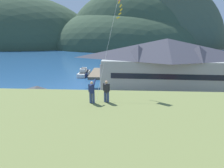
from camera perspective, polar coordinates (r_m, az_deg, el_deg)
ground_plane at (r=27.09m, az=-0.86°, el=-13.47°), size 600.00×600.00×0.00m
parking_lot_pad at (r=31.52m, az=-0.20°, el=-8.99°), size 40.00×20.00×0.10m
bay_water at (r=84.67m, az=2.05°, el=6.58°), size 360.00×84.00×0.03m
far_hill_west_ridge at (r=161.62m, az=-26.00°, el=9.30°), size 120.27×60.71×68.31m
far_hill_east_peak at (r=139.72m, az=2.96°, el=10.08°), size 98.19×65.90×49.49m
far_hill_center_saddle at (r=140.41m, az=5.19°, el=10.06°), size 84.57×51.92×74.19m
far_hill_far_shoulder at (r=145.47m, az=9.94°, el=10.09°), size 99.65×48.01×91.02m
harbor_lodge at (r=46.63m, az=14.58°, el=5.83°), size 29.13×11.53×10.74m
storage_shed_near_lot at (r=32.04m, az=-19.60°, el=-4.60°), size 8.10×5.80×5.01m
storage_shed_waterside at (r=48.78m, az=1.57°, el=2.71°), size 6.17×5.48×4.49m
wharf_dock at (r=59.10m, az=-4.21°, el=2.97°), size 3.20×12.45×0.70m
moored_boat_wharfside at (r=58.41m, az=-7.59°, el=3.10°), size 2.02×6.21×2.16m
moored_boat_outer_mooring at (r=57.76m, az=-1.11°, el=3.09°), size 2.39×6.05×2.16m
moored_boat_inner_slip at (r=57.83m, az=-7.77°, el=2.97°), size 2.76×6.70×2.16m
parked_car_back_row_right at (r=32.08m, az=10.52°, el=-6.85°), size 4.30×2.25×1.82m
parked_car_mid_row_near at (r=28.44m, az=-8.38°, el=-9.76°), size 4.25×2.14×1.82m
parked_car_front_row_end at (r=33.63m, az=20.48°, el=-6.54°), size 4.33×2.32×1.82m
parked_car_back_row_left at (r=27.69m, az=5.86°, el=-10.39°), size 4.23×2.12×1.82m
parked_car_mid_row_center at (r=37.09m, az=-27.32°, el=-5.28°), size 4.35×2.37×1.82m
parked_car_mid_row_far at (r=35.47m, az=28.50°, el=-6.34°), size 4.23×2.11×1.82m
parking_light_pole at (r=35.59m, az=-3.16°, el=0.71°), size 0.24×0.78×6.83m
person_kite_flyer at (r=16.01m, az=-5.55°, el=-1.99°), size 0.56×0.64×1.86m
person_companion at (r=16.14m, az=-1.54°, el=-1.83°), size 0.54×0.40×1.74m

